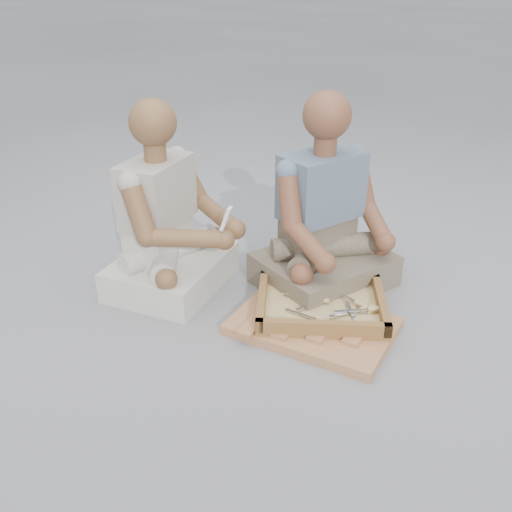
# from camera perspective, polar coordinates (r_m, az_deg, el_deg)

# --- Properties ---
(ground) EXTENTS (60.00, 60.00, 0.00)m
(ground) POSITION_cam_1_polar(r_m,az_deg,el_deg) (2.47, 0.07, -8.28)
(ground) COLOR gray
(ground) RESTS_ON ground
(carved_panel) EXTENTS (0.79, 0.66, 0.05)m
(carved_panel) POSITION_cam_1_polar(r_m,az_deg,el_deg) (2.52, 5.71, -6.97)
(carved_panel) COLOR #97613A
(carved_panel) RESTS_ON ground
(tool_tray) EXTENTS (0.60, 0.50, 0.07)m
(tool_tray) POSITION_cam_1_polar(r_m,az_deg,el_deg) (2.58, 6.52, -4.90)
(tool_tray) COLOR brown
(tool_tray) RESTS_ON carved_panel
(chisel_0) EXTENTS (0.22, 0.08, 0.02)m
(chisel_0) POSITION_cam_1_polar(r_m,az_deg,el_deg) (2.54, 11.41, -5.23)
(chisel_0) COLOR silver
(chisel_0) RESTS_ON tool_tray
(chisel_1) EXTENTS (0.18, 0.16, 0.02)m
(chisel_1) POSITION_cam_1_polar(r_m,az_deg,el_deg) (2.58, 10.15, -4.63)
(chisel_1) COLOR silver
(chisel_1) RESTS_ON tool_tray
(chisel_2) EXTENTS (0.20, 0.12, 0.02)m
(chisel_2) POSITION_cam_1_polar(r_m,az_deg,el_deg) (2.55, 10.62, -5.27)
(chisel_2) COLOR silver
(chisel_2) RESTS_ON tool_tray
(chisel_3) EXTENTS (0.21, 0.09, 0.02)m
(chisel_3) POSITION_cam_1_polar(r_m,az_deg,el_deg) (2.56, 11.32, -5.44)
(chisel_3) COLOR silver
(chisel_3) RESTS_ON tool_tray
(chisel_4) EXTENTS (0.07, 0.22, 0.02)m
(chisel_4) POSITION_cam_1_polar(r_m,az_deg,el_deg) (2.47, 9.97, -6.49)
(chisel_4) COLOR silver
(chisel_4) RESTS_ON tool_tray
(chisel_5) EXTENTS (0.17, 0.16, 0.02)m
(chisel_5) POSITION_cam_1_polar(r_m,az_deg,el_deg) (2.60, 6.95, -4.27)
(chisel_5) COLOR silver
(chisel_5) RESTS_ON tool_tray
(chisel_6) EXTENTS (0.21, 0.10, 0.02)m
(chisel_6) POSITION_cam_1_polar(r_m,az_deg,el_deg) (2.46, 6.34, -6.40)
(chisel_6) COLOR silver
(chisel_6) RESTS_ON tool_tray
(chisel_7) EXTENTS (0.21, 0.10, 0.02)m
(chisel_7) POSITION_cam_1_polar(r_m,az_deg,el_deg) (2.69, 7.35, -3.38)
(chisel_7) COLOR silver
(chisel_7) RESTS_ON tool_tray
(chisel_8) EXTENTS (0.22, 0.06, 0.02)m
(chisel_8) POSITION_cam_1_polar(r_m,az_deg,el_deg) (2.58, 6.10, -4.28)
(chisel_8) COLOR silver
(chisel_8) RESTS_ON tool_tray
(wood_chip_0) EXTENTS (0.02, 0.02, 0.00)m
(wood_chip_0) POSITION_cam_1_polar(r_m,az_deg,el_deg) (2.68, 4.56, -5.12)
(wood_chip_0) COLOR #CEBB7A
(wood_chip_0) RESTS_ON ground
(wood_chip_1) EXTENTS (0.02, 0.02, 0.00)m
(wood_chip_1) POSITION_cam_1_polar(r_m,az_deg,el_deg) (2.37, 6.11, -10.09)
(wood_chip_1) COLOR #CEBB7A
(wood_chip_1) RESTS_ON ground
(wood_chip_2) EXTENTS (0.02, 0.02, 0.00)m
(wood_chip_2) POSITION_cam_1_polar(r_m,az_deg,el_deg) (2.63, 2.83, -5.70)
(wood_chip_2) COLOR #CEBB7A
(wood_chip_2) RESTS_ON ground
(wood_chip_3) EXTENTS (0.02, 0.02, 0.00)m
(wood_chip_3) POSITION_cam_1_polar(r_m,az_deg,el_deg) (2.66, 2.70, -5.29)
(wood_chip_3) COLOR #CEBB7A
(wood_chip_3) RESTS_ON ground
(wood_chip_4) EXTENTS (0.02, 0.02, 0.00)m
(wood_chip_4) POSITION_cam_1_polar(r_m,az_deg,el_deg) (2.87, 1.10, -2.74)
(wood_chip_4) COLOR #CEBB7A
(wood_chip_4) RESTS_ON ground
(wood_chip_5) EXTENTS (0.02, 0.02, 0.00)m
(wood_chip_5) POSITION_cam_1_polar(r_m,az_deg,el_deg) (2.88, 4.44, -2.64)
(wood_chip_5) COLOR #CEBB7A
(wood_chip_5) RESTS_ON ground
(wood_chip_6) EXTENTS (0.02, 0.02, 0.00)m
(wood_chip_6) POSITION_cam_1_polar(r_m,az_deg,el_deg) (2.94, 3.46, -1.92)
(wood_chip_6) COLOR #CEBB7A
(wood_chip_6) RESTS_ON ground
(wood_chip_7) EXTENTS (0.02, 0.02, 0.00)m
(wood_chip_7) POSITION_cam_1_polar(r_m,az_deg,el_deg) (2.82, 3.63, -3.32)
(wood_chip_7) COLOR #CEBB7A
(wood_chip_7) RESTS_ON ground
(wood_chip_8) EXTENTS (0.02, 0.02, 0.00)m
(wood_chip_8) POSITION_cam_1_polar(r_m,az_deg,el_deg) (2.75, 4.54, -4.23)
(wood_chip_8) COLOR #CEBB7A
(wood_chip_8) RESTS_ON ground
(wood_chip_9) EXTENTS (0.02, 0.02, 0.00)m
(wood_chip_9) POSITION_cam_1_polar(r_m,az_deg,el_deg) (2.93, 1.45, -2.01)
(wood_chip_9) COLOR #CEBB7A
(wood_chip_9) RESTS_ON ground
(wood_chip_10) EXTENTS (0.02, 0.02, 0.00)m
(wood_chip_10) POSITION_cam_1_polar(r_m,az_deg,el_deg) (2.84, 0.09, -3.08)
(wood_chip_10) COLOR #CEBB7A
(wood_chip_10) RESTS_ON ground
(wood_chip_11) EXTENTS (0.02, 0.02, 0.00)m
(wood_chip_11) POSITION_cam_1_polar(r_m,az_deg,el_deg) (2.95, 5.82, -1.91)
(wood_chip_11) COLOR #CEBB7A
(wood_chip_11) RESTS_ON ground
(craftsman) EXTENTS (0.68, 0.68, 0.92)m
(craftsman) POSITION_cam_1_polar(r_m,az_deg,el_deg) (2.75, -8.81, 2.85)
(craftsman) COLOR silver
(craftsman) RESTS_ON ground
(companion) EXTENTS (0.77, 0.77, 0.95)m
(companion) POSITION_cam_1_polar(r_m,az_deg,el_deg) (2.76, 6.88, 3.10)
(companion) COLOR #776956
(companion) RESTS_ON ground
(mobile_phone) EXTENTS (0.06, 0.05, 0.11)m
(mobile_phone) POSITION_cam_1_polar(r_m,az_deg,el_deg) (2.50, -3.02, 3.77)
(mobile_phone) COLOR white
(mobile_phone) RESTS_ON craftsman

